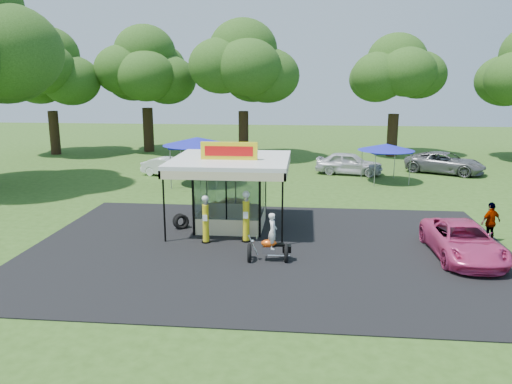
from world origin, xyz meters
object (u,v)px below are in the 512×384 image
gas_pump_left (206,220)px  tent_west (197,142)px  kiosk_car (238,206)px  bg_car_b (246,160)px  pink_sedan (463,241)px  bg_car_a (169,167)px  gas_pump_right (246,218)px  bg_car_d (445,163)px  motorcycle (271,242)px  spectator_east_b (491,222)px  tent_east (386,147)px  bg_car_c (349,163)px  gas_station_kiosk (231,191)px

gas_pump_left → tent_west: (-2.99, 12.23, 1.87)m
kiosk_car → bg_car_b: size_ratio=0.57×
pink_sedan → tent_west: 18.86m
bg_car_a → gas_pump_right: bearing=-136.5°
kiosk_car → bg_car_d: bearing=-46.3°
motorcycle → tent_west: 15.50m
gas_pump_left → tent_west: size_ratio=0.47×
motorcycle → tent_west: size_ratio=0.44×
spectator_east_b → tent_east: 13.14m
gas_pump_left → bg_car_c: gas_pump_left is taller
tent_west → tent_east: 12.85m
gas_pump_right → gas_station_kiosk: bearing=114.1°
pink_sedan → tent_west: tent_west is taller
bg_car_d → tent_east: bearing=154.6°
gas_pump_left → kiosk_car: size_ratio=0.76×
motorcycle → kiosk_car: bearing=103.5°
pink_sedan → bg_car_d: bg_car_d is taller
pink_sedan → tent_east: bearing=91.1°
gas_station_kiosk → bg_car_b: (-1.24, 15.97, -1.07)m
bg_car_b → bg_car_d: (15.23, -0.39, 0.09)m
spectator_east_b → gas_pump_left: bearing=-21.2°
gas_station_kiosk → bg_car_c: 15.96m
gas_station_kiosk → spectator_east_b: bearing=-5.2°
bg_car_a → bg_car_c: bearing=-65.4°
bg_car_b → gas_pump_right: bearing=-164.6°
gas_station_kiosk → tent_west: size_ratio=1.18×
gas_pump_right → tent_west: tent_west is taller
gas_pump_right → pink_sedan: 8.88m
kiosk_car → bg_car_d: 19.36m
motorcycle → gas_station_kiosk: bearing=111.7°
bg_car_d → tent_west: size_ratio=1.25×
pink_sedan → bg_car_d: (4.22, 18.80, 0.10)m
gas_pump_right → bg_car_b: gas_pump_right is taller
gas_pump_left → pink_sedan: 10.55m
bg_car_a → pink_sedan: bearing=-117.6°
gas_pump_right → pink_sedan: gas_pump_right is taller
bg_car_a → tent_west: bearing=-118.3°
kiosk_car → tent_east: 13.21m
bg_car_b → tent_east: tent_east is taller
bg_car_a → bg_car_d: (20.53, 3.07, 0.13)m
tent_west → tent_east: (12.69, 1.99, -0.48)m
gas_station_kiosk → spectator_east_b: 11.65m
bg_car_d → gas_pump_right: bearing=170.9°
bg_car_b → motorcycle: bearing=-161.9°
gas_pump_left → tent_west: tent_west is taller
bg_car_b → tent_west: (-2.50, -6.23, 2.19)m
kiosk_car → bg_car_c: bearing=-28.9°
gas_station_kiosk → bg_car_d: (13.99, 15.58, -0.99)m
spectator_east_b → tent_west: tent_west is taller
pink_sedan → tent_east: size_ratio=1.32×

